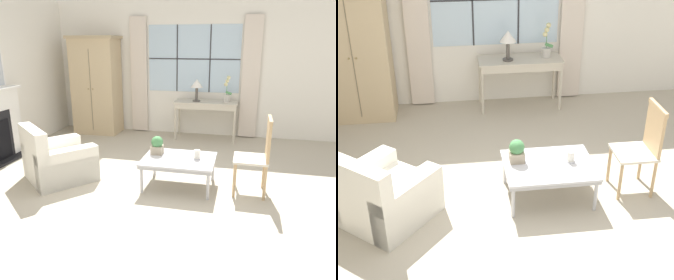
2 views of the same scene
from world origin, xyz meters
TOP-DOWN VIEW (x-y plane):
  - ground_plane at (0.00, 0.00)m, footprint 14.00×14.00m
  - wall_back_windowed at (0.00, 3.02)m, footprint 7.20×0.14m
  - armoire at (-2.05, 2.65)m, footprint 1.02×0.66m
  - console_table at (0.33, 2.68)m, footprint 1.27×0.52m
  - table_lamp at (0.14, 2.63)m, footprint 0.25×0.25m
  - potted_orchid at (0.73, 2.70)m, footprint 0.17×0.14m
  - armchair_upholstered at (-1.52, 0.06)m, footprint 1.20×1.19m
  - side_chair_wooden at (1.31, 0.23)m, footprint 0.44×0.44m
  - coffee_table at (0.26, 0.22)m, footprint 0.98×0.76m
  - potted_plant_small at (-0.08, 0.34)m, footprint 0.17×0.17m
  - pillar_candle at (0.50, 0.25)m, footprint 0.11×0.11m

SIDE VIEW (x-z plane):
  - ground_plane at x=0.00m, z-range 0.00..0.00m
  - armchair_upholstered at x=-1.52m, z-range -0.14..0.68m
  - coffee_table at x=0.26m, z-range 0.17..0.58m
  - pillar_candle at x=0.50m, z-range 0.40..0.54m
  - potted_plant_small at x=-0.08m, z-range 0.42..0.67m
  - side_chair_wooden at x=1.31m, z-range 0.07..1.11m
  - console_table at x=0.33m, z-range 0.30..1.08m
  - potted_orchid at x=0.73m, z-range 0.70..1.23m
  - armoire at x=-2.05m, z-range 0.01..2.07m
  - table_lamp at x=0.14m, z-range 0.89..1.34m
  - wall_back_windowed at x=0.00m, z-range -0.01..2.79m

